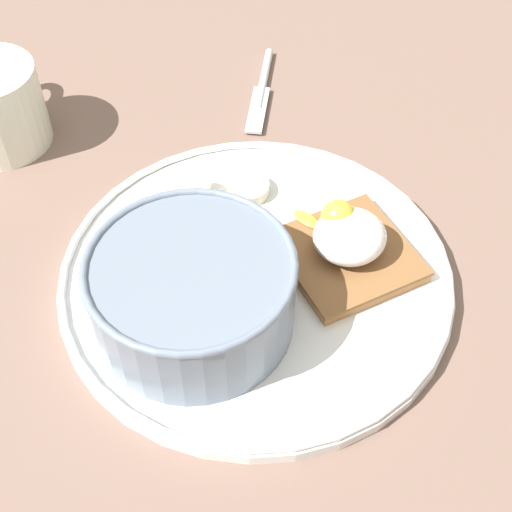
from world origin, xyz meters
The scene contains 10 objects.
ground_plane centered at (0.00, 0.00, 1.00)cm, with size 120.00×120.00×2.00cm, color #735A4E.
plate centered at (0.00, 0.00, 2.80)cm, with size 30.39×30.39×1.60cm.
oatmeal_bowl centered at (-5.13, -3.53, 6.15)cm, with size 14.70×14.70×6.38cm.
toast_slice centered at (7.16, 0.46, 3.65)cm, with size 11.90×11.90×1.14cm.
poached_egg centered at (7.04, 0.62, 5.99)cm, with size 6.44×7.32×3.99cm.
banana_slice_front centered at (0.81, 8.81, 3.57)cm, with size 4.83×4.85×1.21cm.
banana_slice_left centered at (-3.70, 5.66, 3.71)cm, with size 3.65×3.74×1.65cm.
banana_slice_back centered at (-3.42, 8.99, 3.82)cm, with size 3.34×3.16×1.90cm.
banana_slice_right centered at (-1.23, 5.09, 3.52)cm, with size 3.60×3.56×1.13cm.
knife centered at (4.63, 23.82, 2.40)cm, with size 5.06×13.24×0.80cm.
Camera 1 is at (-5.84, -34.41, 45.53)cm, focal length 50.00 mm.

